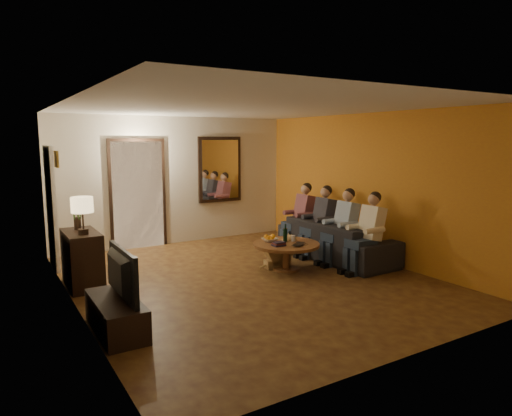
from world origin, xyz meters
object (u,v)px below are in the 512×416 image
table_lamp (83,215)px  dog (279,251)px  coffee_table (286,256)px  tv_stand (116,315)px  sofa (336,240)px  wine_bottle (285,232)px  person_a (368,235)px  laptop (301,245)px  bowl (270,240)px  person_b (343,229)px  person_c (321,224)px  person_d (302,219)px  dresser (82,259)px  tv (114,275)px

table_lamp → dog: 3.16m
dog → table_lamp: bearing=179.1°
coffee_table → tv_stand: bearing=-161.0°
sofa → wine_bottle: wine_bottle is taller
person_a → laptop: (-0.99, 0.48, -0.14)m
bowl → sofa: bearing=-3.3°
dog → wine_bottle: 0.34m
person_b → bowl: person_b is taller
person_b → person_c: 0.60m
person_a → dog: 1.49m
sofa → coffee_table: sofa is taller
wine_bottle → laptop: bearing=-82.5°
table_lamp → coffee_table: size_ratio=0.49×
table_lamp → laptop: (3.14, -0.89, -0.62)m
person_d → dog: size_ratio=2.14×
person_c → coffee_table: bearing=-158.0°
tv_stand → person_a: size_ratio=0.93×
table_lamp → person_b: 4.23m
person_c → person_d: size_ratio=1.00×
tv_stand → coffee_table: bearing=19.0°
laptop → bowl: bearing=82.8°
tv_stand → wine_bottle: 3.32m
person_a → person_b: same height
person_b → sofa: bearing=71.6°
sofa → wine_bottle: bearing=91.8°
table_lamp → wine_bottle: (3.09, -0.51, -0.48)m
tv_stand → laptop: size_ratio=3.40×
table_lamp → person_b: table_lamp is taller
person_c → dresser: bearing=174.6°
dresser → dog: (3.02, -0.65, -0.13)m
coffee_table → bowl: size_ratio=4.22×
sofa → person_d: (-0.10, 0.90, 0.25)m
person_d → bowl: person_d is taller
table_lamp → person_d: 4.18m
tv → person_c: size_ratio=0.82×
person_b → coffee_table: bearing=171.7°
table_lamp → coffee_table: bearing=-11.3°
person_a → wine_bottle: size_ratio=3.87×
tv_stand → tv: 0.47m
dresser → dog: size_ratio=1.63×
person_d → wine_bottle: 1.40m
tv → person_b: size_ratio=0.82×
person_a → dresser: bearing=158.9°
coffee_table → laptop: 0.38m
table_lamp → coffee_table: (3.04, -0.61, -0.86)m
dresser → sofa: dresser is taller
person_c → wine_bottle: person_c is taller
wine_bottle → dog: bearing=131.1°
person_b → coffee_table: size_ratio=1.10×
coffee_table → wine_bottle: wine_bottle is taller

